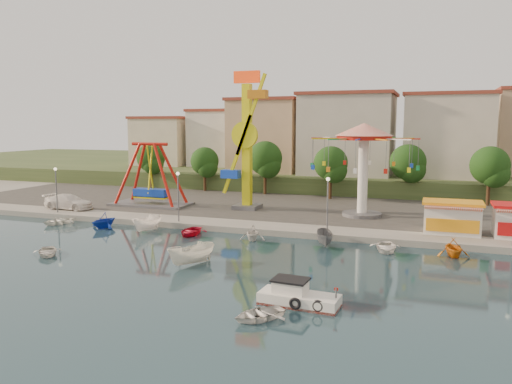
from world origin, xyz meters
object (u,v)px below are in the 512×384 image
at_px(cabin_motorboat, 297,298).
at_px(rowboat_a, 47,252).
at_px(kamikaze_tower, 248,143).
at_px(van, 69,202).
at_px(wave_swinger, 364,148).
at_px(skiff, 192,255).
at_px(pirate_ship_ride, 150,176).

distance_m(cabin_motorboat, rowboat_a, 22.97).
distance_m(kamikaze_tower, van, 22.94).
distance_m(wave_swinger, van, 35.68).
distance_m(cabin_motorboat, van, 40.03).
height_order(wave_swinger, skiff, wave_swinger).
relative_size(wave_swinger, van, 1.88).
bearing_deg(rowboat_a, kamikaze_tower, 28.43).
relative_size(pirate_ship_ride, kamikaze_tower, 0.61).
height_order(kamikaze_tower, rowboat_a, kamikaze_tower).
height_order(kamikaze_tower, skiff, kamikaze_tower).
relative_size(rowboat_a, skiff, 0.73).
distance_m(cabin_motorboat, skiff, 11.41).
distance_m(skiff, van, 28.62).
bearing_deg(wave_swinger, pirate_ship_ride, -176.89).
bearing_deg(rowboat_a, pirate_ship_ride, 58.47).
height_order(pirate_ship_ride, skiff, pirate_ship_ride).
distance_m(wave_swinger, rowboat_a, 33.79).
relative_size(kamikaze_tower, rowboat_a, 5.23).
height_order(pirate_ship_ride, wave_swinger, wave_swinger).
distance_m(rowboat_a, skiff, 12.75).
distance_m(pirate_ship_ride, skiff, 26.88).
bearing_deg(cabin_motorboat, pirate_ship_ride, 138.41).
xyz_separation_m(rowboat_a, skiff, (12.65, 1.47, 0.51)).
height_order(kamikaze_tower, van, kamikaze_tower).
xyz_separation_m(skiff, van, (-24.34, 15.06, 0.66)).
bearing_deg(skiff, wave_swinger, 91.98).
xyz_separation_m(pirate_ship_ride, van, (-7.89, -5.91, -2.90)).
height_order(kamikaze_tower, cabin_motorboat, kamikaze_tower).
xyz_separation_m(kamikaze_tower, wave_swinger, (13.70, 0.05, -0.38)).
height_order(pirate_ship_ride, cabin_motorboat, pirate_ship_ride).
bearing_deg(skiff, cabin_motorboat, -3.35).
bearing_deg(wave_swinger, rowboat_a, -133.41).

